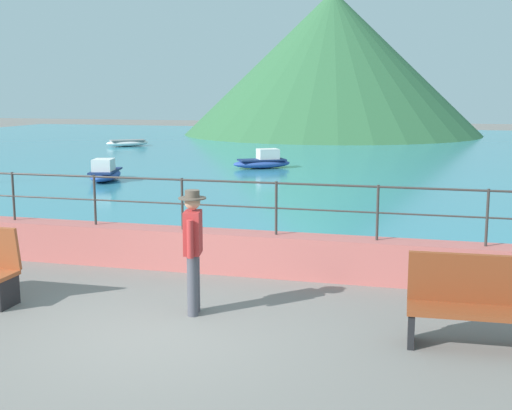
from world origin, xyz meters
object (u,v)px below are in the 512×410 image
Objects in this scene: bench_far at (479,302)px; person_walking at (193,246)px; boat_1 at (105,173)px; boat_5 at (263,161)px; boat_0 at (127,143)px.

bench_far is 0.98× the size of person_walking.
boat_5 is at bearing 49.97° from boat_1.
person_walking is at bearing -62.57° from boat_0.
boat_0 is at bearing 139.62° from boat_5.
boat_5 is at bearing 112.42° from bench_far.
boat_1 and boat_5 have the same top height.
boat_0 is at bearing 117.43° from person_walking.
bench_far is 3.80m from person_walking.
boat_0 is at bearing 123.39° from bench_far.
person_walking reaches higher than boat_0.
boat_0 is at bearing 112.70° from boat_1.
person_walking is (-3.77, 0.26, 0.42)m from bench_far.
boat_1 is at bearing 132.54° from bench_far.
bench_far is at bearing -56.61° from boat_0.
boat_1 is 6.59m from boat_5.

